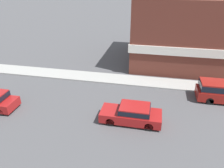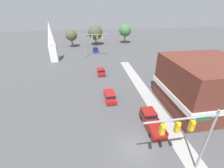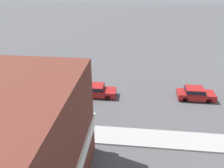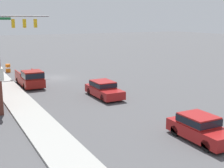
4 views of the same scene
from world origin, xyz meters
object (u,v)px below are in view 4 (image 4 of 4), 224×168
(car_second_ahead, at_px, (200,127))
(construction_barrel, at_px, (8,68))
(car_lead, at_px, (104,89))
(pickup_truck_parked, at_px, (30,78))

(car_second_ahead, height_order, construction_barrel, car_second_ahead)
(car_lead, bearing_deg, car_second_ahead, 92.45)
(pickup_truck_parked, relative_size, construction_barrel, 5.07)
(pickup_truck_parked, bearing_deg, construction_barrel, -86.70)
(car_second_ahead, relative_size, construction_barrel, 3.91)
(construction_barrel, bearing_deg, car_lead, 106.96)
(car_lead, distance_m, construction_barrel, 18.50)
(car_lead, distance_m, pickup_truck_parked, 8.96)
(car_lead, bearing_deg, construction_barrel, -73.04)
(car_lead, relative_size, construction_barrel, 4.26)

